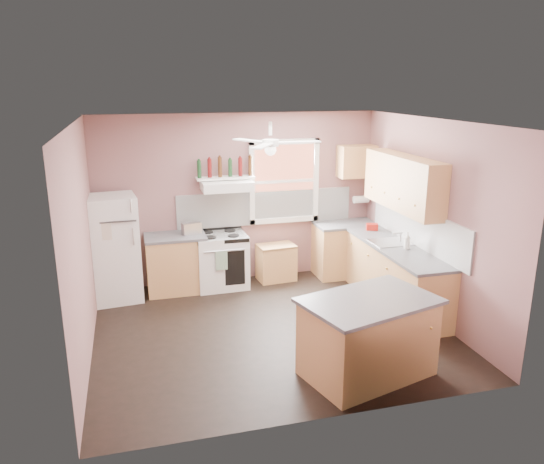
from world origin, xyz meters
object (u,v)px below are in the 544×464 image
object	(u,v)px
stove	(221,261)
cart	(276,263)
refrigerator	(115,248)
island	(368,339)
toaster	(192,228)

from	to	relation	value
stove	cart	world-z (taller)	stove
refrigerator	cart	distance (m)	2.56
refrigerator	cart	xyz separation A→B (m)	(2.51, 0.15, -0.50)
stove	island	xyz separation A→B (m)	(1.11, -3.05, 0.00)
cart	toaster	bearing A→B (deg)	176.31
stove	island	size ratio (longest dim) A/B	0.64
refrigerator	island	world-z (taller)	refrigerator
toaster	refrigerator	bearing A→B (deg)	175.33
toaster	cart	distance (m)	1.53
stove	cart	size ratio (longest dim) A/B	1.45
stove	island	world-z (taller)	same
toaster	island	distance (m)	3.47
stove	island	distance (m)	3.24
toaster	cart	world-z (taller)	toaster
toaster	stove	xyz separation A→B (m)	(0.44, -0.01, -0.56)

